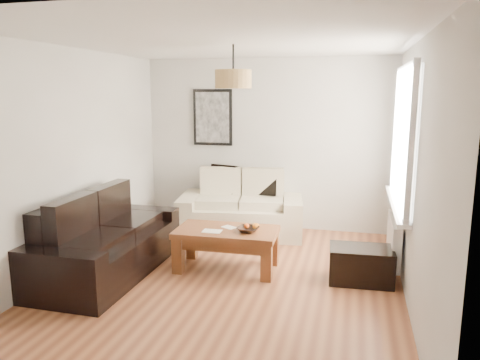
% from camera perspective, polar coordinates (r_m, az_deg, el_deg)
% --- Properties ---
extents(floor, '(4.50, 4.50, 0.00)m').
position_cam_1_polar(floor, '(5.26, -1.65, -12.53)').
color(floor, brown).
rests_on(floor, ground).
extents(ceiling, '(3.80, 4.50, 0.00)m').
position_cam_1_polar(ceiling, '(4.85, -1.82, 16.92)').
color(ceiling, white).
rests_on(ceiling, floor).
extents(wall_back, '(3.80, 0.04, 2.60)m').
position_cam_1_polar(wall_back, '(7.06, 3.31, 4.46)').
color(wall_back, silver).
rests_on(wall_back, floor).
extents(wall_front, '(3.80, 0.04, 2.60)m').
position_cam_1_polar(wall_front, '(2.85, -14.33, -5.63)').
color(wall_front, silver).
rests_on(wall_front, floor).
extents(wall_left, '(0.04, 4.50, 2.60)m').
position_cam_1_polar(wall_left, '(5.71, -20.42, 2.25)').
color(wall_left, silver).
rests_on(wall_left, floor).
extents(wall_right, '(0.04, 4.50, 2.60)m').
position_cam_1_polar(wall_right, '(4.74, 20.94, 0.56)').
color(wall_right, silver).
rests_on(wall_right, floor).
extents(window_bay, '(0.14, 1.90, 1.60)m').
position_cam_1_polar(window_bay, '(5.49, 19.82, 5.12)').
color(window_bay, white).
rests_on(window_bay, wall_right).
extents(radiator, '(0.10, 0.90, 0.52)m').
position_cam_1_polar(radiator, '(5.72, 18.62, -7.09)').
color(radiator, white).
rests_on(radiator, wall_right).
extents(poster, '(0.62, 0.04, 0.87)m').
position_cam_1_polar(poster, '(7.21, -3.42, 7.78)').
color(poster, black).
rests_on(poster, wall_back).
extents(pendant_shade, '(0.40, 0.40, 0.20)m').
position_cam_1_polar(pendant_shade, '(5.11, -0.85, 12.46)').
color(pendant_shade, tan).
rests_on(pendant_shade, ceiling).
extents(loveseat_cream, '(1.92, 1.24, 0.89)m').
position_cam_1_polar(loveseat_cream, '(6.82, 0.11, -3.04)').
color(loveseat_cream, beige).
rests_on(loveseat_cream, floor).
extents(sofa_leather, '(1.01, 2.04, 0.88)m').
position_cam_1_polar(sofa_leather, '(5.57, -16.31, -6.80)').
color(sofa_leather, black).
rests_on(sofa_leather, floor).
extents(coffee_table, '(1.22, 0.68, 0.49)m').
position_cam_1_polar(coffee_table, '(5.53, -1.65, -8.59)').
color(coffee_table, brown).
rests_on(coffee_table, floor).
extents(ottoman, '(0.72, 0.48, 0.40)m').
position_cam_1_polar(ottoman, '(5.36, 14.83, -10.16)').
color(ottoman, black).
rests_on(ottoman, floor).
extents(cushion_left, '(0.45, 0.24, 0.43)m').
position_cam_1_polar(cushion_left, '(7.04, -2.04, 0.11)').
color(cushion_left, black).
rests_on(cushion_left, loveseat_cream).
extents(cushion_right, '(0.42, 0.16, 0.41)m').
position_cam_1_polar(cushion_right, '(6.89, 3.03, -0.24)').
color(cushion_right, black).
rests_on(cushion_right, loveseat_cream).
extents(fruit_bowl, '(0.30, 0.30, 0.06)m').
position_cam_1_polar(fruit_bowl, '(5.34, 1.02, -6.19)').
color(fruit_bowl, black).
rests_on(fruit_bowl, coffee_table).
extents(orange_a, '(0.08, 0.08, 0.07)m').
position_cam_1_polar(orange_a, '(5.45, 1.88, -5.75)').
color(orange_a, orange).
rests_on(orange_a, fruit_bowl).
extents(orange_b, '(0.09, 0.09, 0.08)m').
position_cam_1_polar(orange_b, '(5.42, 2.03, -5.82)').
color(orange_b, orange).
rests_on(orange_b, fruit_bowl).
extents(orange_c, '(0.08, 0.08, 0.06)m').
position_cam_1_polar(orange_c, '(5.44, 0.84, -5.75)').
color(orange_c, '#EF5914').
rests_on(orange_c, fruit_bowl).
extents(papers, '(0.22, 0.16, 0.01)m').
position_cam_1_polar(papers, '(5.38, -3.51, -6.37)').
color(papers, silver).
rests_on(papers, coffee_table).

